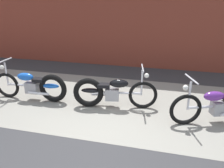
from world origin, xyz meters
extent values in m
plane|color=#38383A|center=(0.00, 0.00, 0.00)|extent=(80.00, 80.00, 0.00)
cube|color=gray|center=(0.00, 1.75, 0.00)|extent=(36.00, 3.50, 0.01)
torus|color=black|center=(-2.89, 1.34, 0.34)|extent=(0.68, 0.10, 0.68)
torus|color=black|center=(-1.59, 1.39, 0.36)|extent=(0.73, 0.16, 0.73)
cylinder|color=silver|center=(-2.24, 1.37, 0.38)|extent=(1.24, 0.10, 0.06)
cube|color=#99999E|center=(-2.16, 1.37, 0.34)|extent=(0.33, 0.23, 0.28)
ellipsoid|color=blue|center=(-2.32, 1.36, 0.62)|extent=(0.45, 0.21, 0.20)
ellipsoid|color=blue|center=(-1.64, 1.39, 0.42)|extent=(0.45, 0.20, 0.10)
cube|color=black|center=(-1.96, 1.38, 0.56)|extent=(0.29, 0.21, 0.08)
cylinder|color=silver|center=(-2.85, 1.35, 0.65)|extent=(0.05, 0.05, 0.62)
cylinder|color=silver|center=(-2.85, 1.35, 1.01)|extent=(0.05, 0.58, 0.03)
sphere|color=white|center=(-2.95, 1.34, 0.83)|extent=(0.11, 0.11, 0.11)
cylinder|color=silver|center=(-1.91, 1.23, 0.26)|extent=(0.55, 0.08, 0.06)
torus|color=black|center=(0.65, 1.58, 0.34)|extent=(0.68, 0.20, 0.68)
torus|color=black|center=(-0.63, 1.34, 0.36)|extent=(0.74, 0.26, 0.73)
cylinder|color=silver|center=(0.01, 1.46, 0.38)|extent=(1.22, 0.28, 0.06)
cube|color=#99999E|center=(-0.07, 1.45, 0.34)|extent=(0.35, 0.27, 0.28)
ellipsoid|color=black|center=(0.09, 1.48, 0.62)|extent=(0.47, 0.27, 0.20)
ellipsoid|color=black|center=(-0.58, 1.35, 0.42)|extent=(0.47, 0.26, 0.10)
cube|color=black|center=(-0.27, 1.41, 0.56)|extent=(0.31, 0.25, 0.08)
cylinder|color=silver|center=(0.61, 1.57, 0.65)|extent=(0.05, 0.05, 0.62)
cylinder|color=silver|center=(0.61, 1.57, 1.01)|extent=(0.14, 0.58, 0.03)
sphere|color=white|center=(0.71, 1.59, 0.83)|extent=(0.11, 0.11, 0.11)
cylinder|color=silver|center=(-0.33, 1.55, 0.26)|extent=(0.55, 0.16, 0.06)
torus|color=black|center=(1.59, 1.05, 0.34)|extent=(0.67, 0.31, 0.68)
cylinder|color=silver|center=(2.20, 1.27, 0.38)|extent=(1.18, 0.47, 0.06)
cube|color=#99999E|center=(2.27, 1.30, 0.34)|extent=(0.38, 0.32, 0.28)
ellipsoid|color=#6B2D93|center=(2.12, 1.25, 0.62)|extent=(0.48, 0.33, 0.20)
cylinder|color=silver|center=(1.62, 1.07, 0.65)|extent=(0.06, 0.06, 0.62)
cylinder|color=silver|center=(1.62, 1.07, 1.01)|extent=(0.23, 0.56, 0.03)
sphere|color=white|center=(1.53, 1.03, 0.83)|extent=(0.11, 0.11, 0.11)
camera|label=1|loc=(1.12, -3.29, 2.49)|focal=35.93mm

